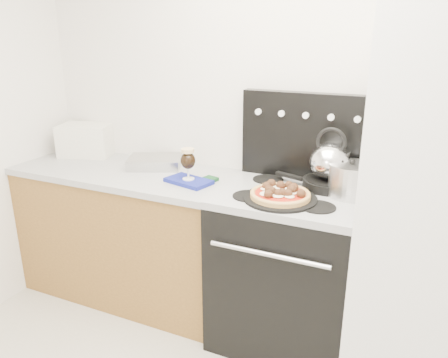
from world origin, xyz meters
The scene contains 16 objects.
room_shell centered at (0.00, 0.29, 1.25)m, with size 3.52×3.01×2.52m.
base_cabinet centered at (-1.02, 1.20, 0.43)m, with size 1.45×0.60×0.86m, color brown.
countertop centered at (-1.02, 1.20, 0.88)m, with size 1.48×0.63×0.04m, color #AFAFB1.
stove_body centered at (0.08, 1.18, 0.44)m, with size 0.76×0.65×0.88m, color black.
cooktop centered at (0.08, 1.18, 0.90)m, with size 0.76×0.65×0.04m, color #ADADB2.
backguard centered at (0.08, 1.45, 1.17)m, with size 0.76×0.08×0.50m, color black.
fridge centered at (0.78, 1.15, 0.95)m, with size 0.64×0.68×1.90m, color silver.
toaster_oven centered at (-1.48, 1.38, 1.01)m, with size 0.35×0.26×0.22m, color silver.
foil_sheet centered at (-0.88, 1.32, 0.93)m, with size 0.33×0.24×0.07m, color silver.
oven_mitt centered at (-0.52, 1.13, 0.91)m, with size 0.27×0.16×0.02m, color navy.
beer_glass centered at (-0.52, 1.13, 1.02)m, with size 0.09×0.09×0.19m, color black, non-canonical shape.
pizza_pan centered at (0.06, 1.05, 0.93)m, with size 0.38×0.38×0.01m, color black.
pizza centered at (0.06, 1.05, 0.95)m, with size 0.31×0.31×0.04m, color #E18F50, non-canonical shape.
skillet centered at (0.25, 1.33, 0.94)m, with size 0.28×0.28×0.05m, color black.
tea_kettle centered at (0.25, 1.33, 1.09)m, with size 0.22×0.22×0.24m, color silver, non-canonical shape.
stock_pot centered at (0.37, 1.25, 1.00)m, with size 0.23×0.23×0.17m, color silver.
Camera 1 is at (0.66, -0.98, 1.74)m, focal length 35.00 mm.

